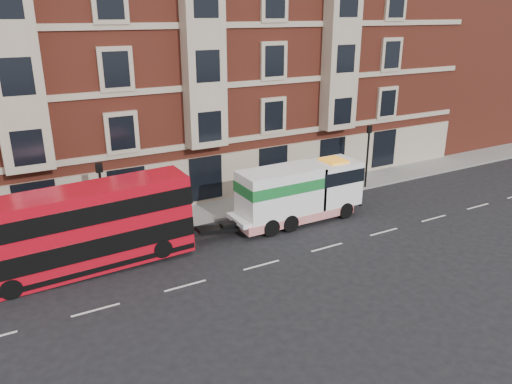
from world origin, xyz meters
The scene contains 9 objects.
ground centered at (0.00, 0.00, 0.00)m, with size 120.00×120.00×0.00m, color black.
sidewalk centered at (0.00, 7.50, 0.07)m, with size 90.00×3.00×0.15m, color slate.
victorian_terrace centered at (0.50, 15.00, 10.07)m, with size 45.00×12.00×20.40m.
filler_east centered at (32.00, 14.00, 9.43)m, with size 18.00×10.00×19.00m.
lamp_post_west centered at (-6.00, 6.20, 2.68)m, with size 0.35×0.15×4.35m.
lamp_post_east centered at (12.00, 6.20, 2.68)m, with size 0.35×0.15×4.35m.
double_decker_bus centered at (-7.51, 3.73, 2.17)m, with size 10.14×2.33×4.10m.
tow_truck centered at (4.55, 3.73, 1.79)m, with size 8.11×2.40×3.38m.
pedestrian centered at (-8.30, 6.15, 0.97)m, with size 0.60×0.39×1.65m, color black.
Camera 1 is at (-10.96, -18.87, 11.71)m, focal length 35.00 mm.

